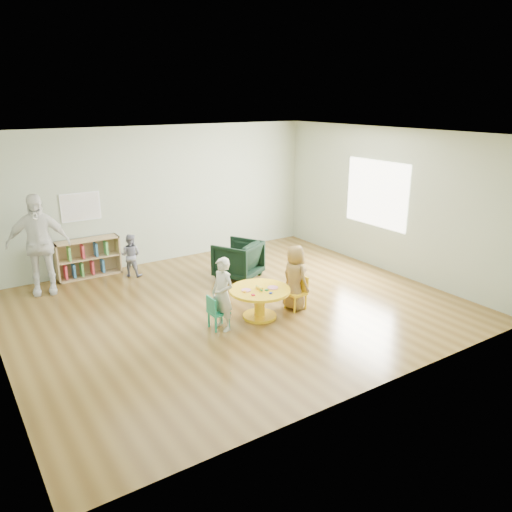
% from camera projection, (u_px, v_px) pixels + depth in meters
% --- Properties ---
extents(room, '(7.10, 7.00, 2.80)m').
position_uv_depth(room, '(234.00, 194.00, 7.74)').
color(room, brown).
rests_on(room, ground).
extents(activity_table, '(0.96, 0.96, 0.52)m').
position_uv_depth(activity_table, '(260.00, 298.00, 7.81)').
color(activity_table, yellow).
rests_on(activity_table, ground).
extents(kid_chair_left, '(0.28, 0.28, 0.52)m').
position_uv_depth(kid_chair_left, '(216.00, 311.00, 7.45)').
color(kid_chair_left, '#1A9068').
rests_on(kid_chair_left, ground).
extents(kid_chair_right, '(0.32, 0.32, 0.56)m').
position_uv_depth(kid_chair_right, '(298.00, 291.00, 8.17)').
color(kid_chair_right, yellow).
rests_on(kid_chair_right, ground).
extents(bookshelf, '(1.20, 0.30, 0.75)m').
position_uv_depth(bookshelf, '(87.00, 258.00, 9.62)').
color(bookshelf, tan).
rests_on(bookshelf, ground).
extents(alphabet_poster, '(0.74, 0.01, 0.54)m').
position_uv_depth(alphabet_poster, '(81.00, 207.00, 9.43)').
color(alphabet_poster, white).
rests_on(alphabet_poster, ground).
extents(armchair, '(1.05, 1.06, 0.72)m').
position_uv_depth(armchair, '(238.00, 260.00, 9.56)').
color(armchair, black).
rests_on(armchair, ground).
extents(child_left, '(0.35, 0.46, 1.12)m').
position_uv_depth(child_left, '(223.00, 294.00, 7.35)').
color(child_left, silver).
rests_on(child_left, ground).
extents(child_right, '(0.39, 0.56, 1.07)m').
position_uv_depth(child_right, '(295.00, 277.00, 8.10)').
color(child_right, gold).
rests_on(child_right, ground).
extents(toddler, '(0.52, 0.51, 0.84)m').
position_uv_depth(toddler, '(131.00, 255.00, 9.62)').
color(toddler, '#1A1F41').
rests_on(toddler, ground).
extents(adult_caretaker, '(1.12, 0.68, 1.79)m').
position_uv_depth(adult_caretaker, '(38.00, 244.00, 8.65)').
color(adult_caretaker, white).
rests_on(adult_caretaker, ground).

